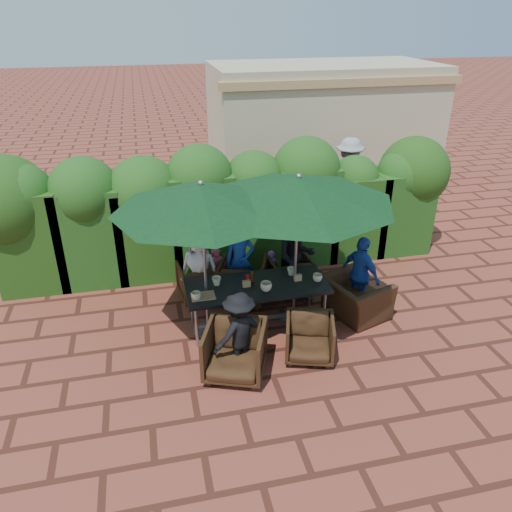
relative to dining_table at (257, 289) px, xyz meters
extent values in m
plane|color=brown|center=(-0.05, -0.14, -0.67)|extent=(80.00, 80.00, 0.00)
cube|color=black|center=(0.00, 0.00, 0.05)|extent=(2.17, 0.90, 0.05)
cube|color=gray|center=(0.00, 0.00, -0.55)|extent=(1.97, 0.05, 0.05)
cylinder|color=gray|center=(-0.99, -0.35, -0.32)|extent=(0.05, 0.05, 0.70)
cylinder|color=gray|center=(-0.99, 0.35, -0.32)|extent=(0.05, 0.05, 0.70)
cylinder|color=gray|center=(0.99, -0.35, -0.32)|extent=(0.05, 0.05, 0.70)
cylinder|color=gray|center=(0.99, 0.35, -0.32)|extent=(0.05, 0.05, 0.70)
cylinder|color=gray|center=(-0.78, 0.04, -0.66)|extent=(0.44, 0.44, 0.03)
cylinder|color=gray|center=(-0.78, 0.04, 0.53)|extent=(0.04, 0.04, 2.40)
cone|color=black|center=(-0.78, 0.04, 1.55)|extent=(2.55, 2.55, 0.38)
sphere|color=gray|center=(-0.78, 0.04, 1.75)|extent=(0.08, 0.08, 0.08)
cylinder|color=gray|center=(0.62, 0.03, -0.66)|extent=(0.44, 0.44, 0.03)
cylinder|color=gray|center=(0.62, 0.03, 0.53)|extent=(0.04, 0.04, 2.40)
cone|color=black|center=(0.62, 0.03, 1.55)|extent=(2.86, 2.86, 0.38)
sphere|color=gray|center=(0.62, 0.03, 1.75)|extent=(0.08, 0.08, 0.08)
imported|color=black|center=(-0.77, 1.06, -0.32)|extent=(0.77, 0.73, 0.71)
imported|color=black|center=(-0.06, 0.83, -0.28)|extent=(0.98, 0.95, 0.80)
imported|color=black|center=(0.79, 0.89, -0.30)|extent=(0.78, 0.73, 0.74)
imported|color=black|center=(-0.55, -1.06, -0.26)|extent=(1.01, 0.98, 0.82)
imported|color=black|center=(0.56, -0.92, -0.32)|extent=(0.83, 0.81, 0.70)
imported|color=black|center=(1.63, -0.04, -0.24)|extent=(0.93, 1.15, 0.87)
imported|color=silver|center=(-0.77, 0.94, -0.02)|extent=(0.74, 0.61, 1.30)
imported|color=#1D439F|center=(-0.07, 0.99, 0.01)|extent=(0.51, 0.43, 1.36)
imported|color=black|center=(0.89, 0.90, 0.03)|extent=(0.70, 0.45, 1.40)
imported|color=black|center=(-0.47, -0.95, -0.07)|extent=(0.85, 0.63, 1.21)
imported|color=#1D439F|center=(1.76, 0.10, -0.02)|extent=(0.66, 0.86, 1.31)
imported|color=#CB4760|center=(-0.45, 1.08, -0.22)|extent=(0.37, 0.32, 0.91)
imported|color=#AA51AF|center=(0.51, 1.09, -0.31)|extent=(0.32, 0.29, 0.73)
imported|color=green|center=(1.73, 4.11, 0.11)|extent=(1.47, 1.30, 1.56)
imported|color=#CB4760|center=(2.34, 4.28, 0.23)|extent=(0.91, 0.60, 1.81)
imported|color=#95959D|center=(3.21, 4.21, 0.25)|extent=(1.30, 0.89, 1.85)
imported|color=beige|center=(-0.95, -0.21, 0.13)|extent=(0.14, 0.14, 0.11)
imported|color=beige|center=(-0.60, 0.13, 0.14)|extent=(0.14, 0.14, 0.13)
imported|color=beige|center=(0.09, -0.20, 0.15)|extent=(0.18, 0.18, 0.14)
imported|color=beige|center=(0.60, 0.19, 0.14)|extent=(0.13, 0.13, 0.12)
imported|color=beige|center=(0.94, -0.10, 0.14)|extent=(0.15, 0.15, 0.12)
cylinder|color=#B20C0A|center=(-0.14, 0.04, 0.16)|extent=(0.04, 0.04, 0.17)
cylinder|color=#4C230C|center=(-0.05, 0.12, 0.16)|extent=(0.04, 0.04, 0.17)
cube|color=#9A714A|center=(-0.85, -0.16, 0.09)|extent=(0.35, 0.25, 0.02)
cube|color=tan|center=(-0.17, -0.02, 0.13)|extent=(0.12, 0.06, 0.10)
cube|color=tan|center=(0.65, -0.01, 0.13)|extent=(0.12, 0.06, 0.10)
cube|color=#1C3B10|center=(-3.55, 2.16, 0.24)|extent=(1.15, 0.95, 1.83)
sphere|color=#1C3B10|center=(-3.55, 2.16, 1.06)|extent=(1.08, 1.08, 1.08)
cube|color=#1C3B10|center=(-2.55, 2.16, 0.23)|extent=(1.15, 0.95, 1.81)
sphere|color=#1C3B10|center=(-2.55, 2.16, 1.04)|extent=(1.22, 1.22, 1.22)
cube|color=#1C3B10|center=(-1.55, 2.16, 0.18)|extent=(1.15, 0.95, 1.72)
sphere|color=#1C3B10|center=(-1.55, 2.16, 0.94)|extent=(1.30, 1.30, 1.30)
cube|color=#1C3B10|center=(-0.55, 2.16, 0.28)|extent=(1.15, 0.95, 1.91)
sphere|color=#1C3B10|center=(-0.55, 2.16, 1.14)|extent=(1.21, 1.21, 1.21)
cube|color=#1C3B10|center=(0.45, 2.16, 0.22)|extent=(1.15, 0.95, 1.78)
sphere|color=#1C3B10|center=(0.45, 2.16, 1.01)|extent=(1.12, 1.12, 1.12)
cube|color=#1C3B10|center=(1.45, 2.16, 0.28)|extent=(1.15, 0.95, 1.90)
sphere|color=#1C3B10|center=(1.45, 2.16, 1.13)|extent=(1.29, 1.29, 1.29)
cube|color=#1C3B10|center=(2.45, 2.16, 0.16)|extent=(1.15, 0.95, 1.67)
sphere|color=#1C3B10|center=(2.45, 2.16, 0.89)|extent=(0.94, 0.94, 0.94)
cube|color=#1C3B10|center=(3.45, 2.16, 0.16)|extent=(1.15, 0.95, 1.67)
sphere|color=#1C3B10|center=(3.45, 2.16, 0.90)|extent=(1.03, 1.03, 1.03)
sphere|color=#1C3B10|center=(-3.85, 2.26, 0.93)|extent=(1.60, 1.60, 1.60)
sphere|color=#1C3B10|center=(3.75, 2.26, 0.93)|extent=(1.40, 1.40, 1.40)
cube|color=#BFB18E|center=(3.45, 6.86, 0.93)|extent=(6.00, 3.00, 3.20)
cube|color=tan|center=(3.45, 5.41, 2.23)|extent=(6.20, 0.25, 0.20)
camera|label=1|loc=(-1.49, -6.44, 3.91)|focal=35.00mm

